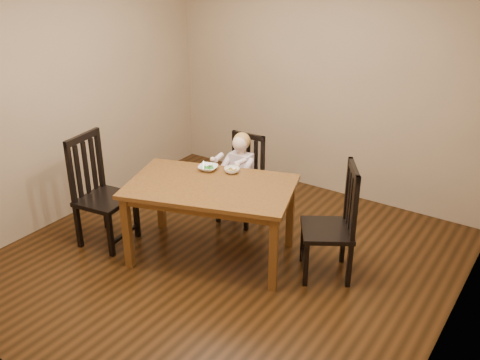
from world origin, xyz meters
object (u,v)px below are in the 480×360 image
Objects in this scene: dining_table at (211,193)px; chair_left at (100,193)px; chair_right at (334,224)px; bowl_peas at (208,168)px; bowl_veg at (232,170)px; toddler at (240,170)px; chair_child at (242,180)px.

chair_left is at bearing -160.54° from dining_table.
chair_right reaches higher than bowl_peas.
bowl_peas is 0.24m from bowl_veg.
bowl_veg is at bearing 19.27° from bowl_peas.
bowl_peas reaches higher than dining_table.
toddler is (-0.17, 0.75, -0.08)m from dining_table.
chair_child is 5.14× the size of bowl_peas.
chair_child is 0.59m from bowl_veg.
chair_left is at bearing -143.33° from bowl_peas.
chair_child is at bearing 134.73° from chair_left.
chair_child is (-0.18, 0.80, -0.22)m from dining_table.
dining_table is 1.54× the size of chair_left.
chair_left reaches higher than dining_table.
bowl_veg is at bearing 88.91° from dining_table.
bowl_peas is at bearing 82.87° from chair_child.
chair_left reaches higher than toddler.
chair_left is 2.29m from chair_right.
chair_right is at bearing 4.27° from bowl_peas.
chair_left reaches higher than bowl_veg.
chair_left is at bearing -146.50° from bowl_veg.
chair_child is at bearing -90.00° from toddler.
chair_left is (-1.08, -0.38, -0.13)m from dining_table.
bowl_peas is (-0.05, -0.49, 0.19)m from toddler.
chair_right reaches higher than chair_child.
chair_right is 1.11m from bowl_veg.
bowl_veg is at bearing 115.71° from chair_left.
chair_left is at bearing 49.03° from toddler.
chair_child is 0.88× the size of chair_right.
dining_table is 1.16m from chair_right.
dining_table is 0.36m from bowl_peas.
chair_child is 1.76× the size of toddler.
chair_child reaches higher than toddler.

